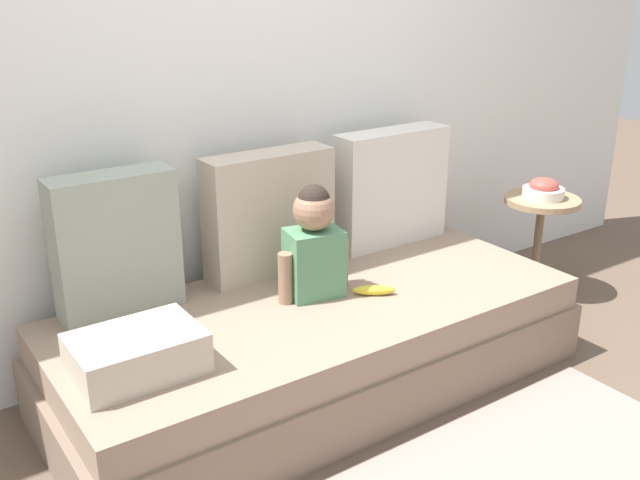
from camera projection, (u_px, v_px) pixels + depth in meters
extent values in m
plane|color=brown|center=(318.00, 383.00, 2.94)|extent=(12.00, 12.00, 0.00)
cube|color=white|center=(237.00, 56.00, 2.95)|extent=(5.31, 0.10, 2.49)
cube|color=#826C5B|center=(318.00, 357.00, 2.90)|extent=(2.11, 0.91, 0.24)
cube|color=gray|center=(318.00, 316.00, 2.83)|extent=(2.04, 0.88, 0.13)
cube|color=#99A393|center=(116.00, 244.00, 2.64)|extent=(0.45, 0.16, 0.53)
cube|color=#C1B29E|center=(269.00, 214.00, 2.99)|extent=(0.55, 0.16, 0.52)
cube|color=silver|center=(391.00, 187.00, 3.34)|extent=(0.56, 0.16, 0.53)
cube|color=#568E66|center=(314.00, 263.00, 2.82)|extent=(0.23, 0.19, 0.27)
sphere|color=#9E755B|center=(314.00, 210.00, 2.74)|extent=(0.16, 0.16, 0.16)
sphere|color=#2D231E|center=(314.00, 201.00, 2.73)|extent=(0.13, 0.13, 0.13)
cylinder|color=#9E755B|center=(285.00, 278.00, 2.76)|extent=(0.06, 0.06, 0.20)
cylinder|color=#9E755B|center=(341.00, 263.00, 2.90)|extent=(0.06, 0.06, 0.20)
ellipsoid|color=yellow|center=(374.00, 290.00, 2.86)|extent=(0.17, 0.13, 0.04)
cube|color=beige|center=(137.00, 353.00, 2.29)|extent=(0.40, 0.28, 0.14)
cylinder|color=tan|center=(542.00, 201.00, 3.57)|extent=(0.37, 0.37, 0.03)
cylinder|color=#866E51|center=(537.00, 250.00, 3.66)|extent=(0.04, 0.04, 0.49)
cylinder|color=#866E51|center=(532.00, 292.00, 3.74)|extent=(0.20, 0.20, 0.02)
cylinder|color=silver|center=(543.00, 193.00, 3.55)|extent=(0.20, 0.20, 0.05)
ellipsoid|color=#CC4C42|center=(544.00, 185.00, 3.54)|extent=(0.14, 0.14, 0.07)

